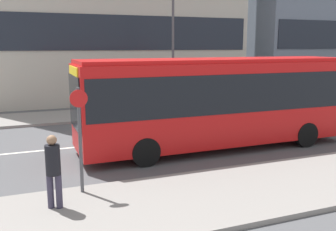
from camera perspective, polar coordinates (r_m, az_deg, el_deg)
name	(u,v)px	position (r m, az deg, el deg)	size (l,w,h in m)	color
ground_plane	(138,141)	(15.41, -4.65, -3.95)	(120.00, 120.00, 0.00)	#4F4F51
sidewalk_near	(209,196)	(9.88, 6.21, -12.13)	(44.00, 3.50, 0.13)	gray
sidewalk_far	(105,114)	(21.32, -9.55, 0.22)	(44.00, 3.50, 0.13)	gray
lane_centerline	(138,141)	(15.41, -4.65, -3.93)	(41.80, 0.16, 0.01)	silver
city_bus	(217,97)	(14.23, 7.53, 2.78)	(10.56, 2.65, 3.40)	red
parked_car_0	(324,99)	(24.92, 22.72, 2.33)	(3.93, 1.82, 1.30)	navy
pedestrian_near_stop	(53,167)	(9.07, -17.09, -7.50)	(0.34, 0.34, 1.75)	#383347
bus_stop_sign	(80,132)	(9.69, -13.28, -2.51)	(0.44, 0.12, 2.73)	#4C4C51
street_lamp	(173,30)	(21.14, 0.77, 12.95)	(0.36, 0.36, 7.61)	#4C4C51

